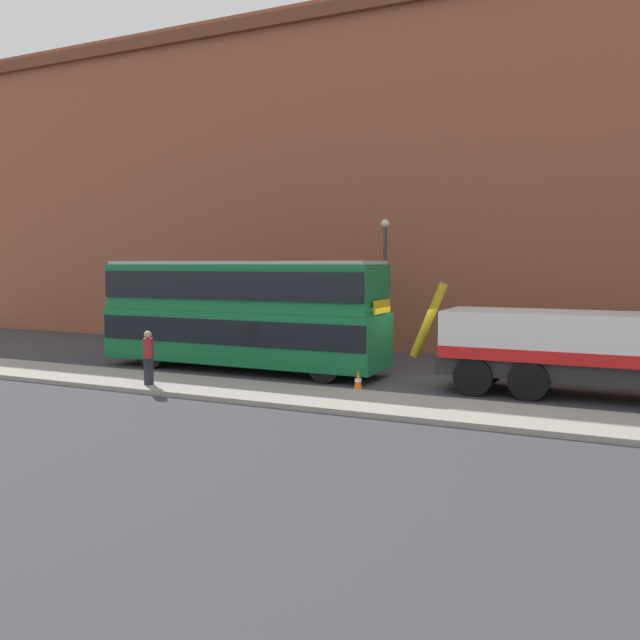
# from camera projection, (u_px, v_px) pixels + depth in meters

# --- Properties ---
(ground_plane) EXTENTS (120.00, 120.00, 0.00)m
(ground_plane) POSITION_uv_depth(u_px,v_px,m) (416.00, 381.00, 21.91)
(ground_plane) COLOR #38383D
(near_kerb) EXTENTS (60.00, 2.80, 0.15)m
(near_kerb) POSITION_uv_depth(u_px,v_px,m) (372.00, 403.00, 18.11)
(near_kerb) COLOR gray
(near_kerb) RESTS_ON ground_plane
(building_facade) EXTENTS (60.00, 1.50, 16.00)m
(building_facade) POSITION_uv_depth(u_px,v_px,m) (468.00, 168.00, 27.96)
(building_facade) COLOR #935138
(building_facade) RESTS_ON ground_plane
(recovery_tow_truck) EXTENTS (10.15, 2.69, 3.67)m
(recovery_tow_truck) POSITION_uv_depth(u_px,v_px,m) (613.00, 340.00, 18.78)
(recovery_tow_truck) COLOR #2D2D2D
(recovery_tow_truck) RESTS_ON ground_plane
(double_decker_bus) EXTENTS (11.06, 2.62, 4.06)m
(double_decker_bus) POSITION_uv_depth(u_px,v_px,m) (241.00, 311.00, 24.01)
(double_decker_bus) COLOR #146B38
(double_decker_bus) RESTS_ON ground_plane
(pedestrian_onlooker) EXTENTS (0.43, 0.48, 1.71)m
(pedestrian_onlooker) POSITION_uv_depth(u_px,v_px,m) (148.00, 358.00, 20.46)
(pedestrian_onlooker) COLOR #232333
(pedestrian_onlooker) RESTS_ON near_kerb
(traffic_cone_near_bus) EXTENTS (0.36, 0.36, 0.72)m
(traffic_cone_near_bus) POSITION_uv_depth(u_px,v_px,m) (358.00, 382.00, 19.93)
(traffic_cone_near_bus) COLOR orange
(traffic_cone_near_bus) RESTS_ON ground_plane
(street_lamp) EXTENTS (0.36, 0.36, 5.83)m
(street_lamp) POSITION_uv_depth(u_px,v_px,m) (385.00, 275.00, 27.62)
(street_lamp) COLOR #38383D
(street_lamp) RESTS_ON ground_plane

